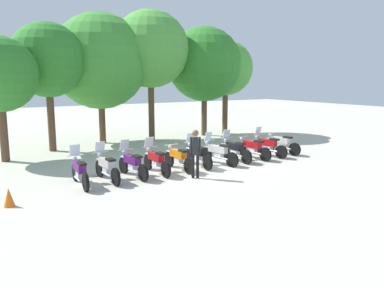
% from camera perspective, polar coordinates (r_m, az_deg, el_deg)
% --- Properties ---
extents(ground_plane, '(80.00, 80.00, 0.00)m').
position_cam_1_polar(ground_plane, '(16.32, 0.91, -3.37)').
color(ground_plane, '#BCB7A8').
extents(motorcycle_0, '(0.62, 2.19, 1.37)m').
position_cam_1_polar(motorcycle_0, '(13.92, -16.26, -3.85)').
color(motorcycle_0, black).
rests_on(motorcycle_0, ground_plane).
extents(motorcycle_1, '(0.62, 2.19, 1.37)m').
position_cam_1_polar(motorcycle_1, '(14.31, -12.48, -3.33)').
color(motorcycle_1, black).
rests_on(motorcycle_1, ground_plane).
extents(motorcycle_2, '(0.62, 2.19, 1.37)m').
position_cam_1_polar(motorcycle_2, '(14.68, -8.80, -2.88)').
color(motorcycle_2, black).
rests_on(motorcycle_2, ground_plane).
extents(motorcycle_3, '(0.62, 2.19, 1.37)m').
position_cam_1_polar(motorcycle_3, '(15.14, -5.32, -2.44)').
color(motorcycle_3, black).
rests_on(motorcycle_3, ground_plane).
extents(motorcycle_4, '(0.62, 2.19, 0.99)m').
position_cam_1_polar(motorcycle_4, '(15.62, -2.03, -2.08)').
color(motorcycle_4, black).
rests_on(motorcycle_4, ground_plane).
extents(motorcycle_5, '(0.62, 2.19, 1.37)m').
position_cam_1_polar(motorcycle_5, '(16.26, 0.80, -1.55)').
color(motorcycle_5, black).
rests_on(motorcycle_5, ground_plane).
extents(motorcycle_6, '(0.68, 2.17, 1.37)m').
position_cam_1_polar(motorcycle_6, '(16.74, 3.85, -1.25)').
color(motorcycle_6, black).
rests_on(motorcycle_6, ground_plane).
extents(motorcycle_7, '(0.62, 2.19, 1.37)m').
position_cam_1_polar(motorcycle_7, '(17.46, 6.29, -0.84)').
color(motorcycle_7, black).
rests_on(motorcycle_7, ground_plane).
extents(motorcycle_8, '(0.62, 2.19, 0.99)m').
position_cam_1_polar(motorcycle_8, '(18.07, 8.87, -0.58)').
color(motorcycle_8, black).
rests_on(motorcycle_8, ground_plane).
extents(motorcycle_9, '(0.62, 2.18, 1.37)m').
position_cam_1_polar(motorcycle_9, '(18.78, 11.08, -0.22)').
color(motorcycle_9, black).
rests_on(motorcycle_9, ground_plane).
extents(motorcycle_10, '(0.62, 2.18, 0.99)m').
position_cam_1_polar(motorcycle_10, '(19.57, 13.01, 0.06)').
color(motorcycle_10, black).
rests_on(motorcycle_10, ground_plane).
extents(person_0, '(0.38, 0.33, 1.82)m').
position_cam_1_polar(person_0, '(14.25, 0.50, -0.83)').
color(person_0, black).
rests_on(person_0, ground_plane).
extents(tree_1, '(3.71, 3.71, 6.44)m').
position_cam_1_polar(tree_1, '(20.81, -20.52, 11.48)').
color(tree_1, brown).
rests_on(tree_1, ground_plane).
extents(tree_2, '(5.35, 5.35, 7.30)m').
position_cam_1_polar(tree_2, '(22.70, -13.43, 11.76)').
color(tree_2, brown).
rests_on(tree_2, ground_plane).
extents(tree_3, '(4.52, 4.52, 7.63)m').
position_cam_1_polar(tree_3, '(23.35, -6.16, 13.71)').
color(tree_3, brown).
rests_on(tree_3, ground_plane).
extents(tree_4, '(4.71, 4.71, 6.93)m').
position_cam_1_polar(tree_4, '(25.15, 1.84, 11.66)').
color(tree_4, brown).
rests_on(tree_4, ground_plane).
extents(tree_5, '(3.60, 3.60, 6.16)m').
position_cam_1_polar(tree_5, '(26.09, 4.98, 11.05)').
color(tree_5, brown).
rests_on(tree_5, ground_plane).
extents(traffic_cone, '(0.32, 0.32, 0.55)m').
position_cam_1_polar(traffic_cone, '(12.46, -25.39, -7.12)').
color(traffic_cone, orange).
rests_on(traffic_cone, ground_plane).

